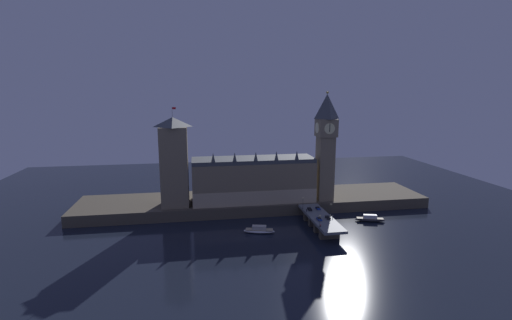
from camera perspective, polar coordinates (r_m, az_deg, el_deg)
ground_plane at (r=206.39m, az=1.49°, el=-10.47°), size 400.00×400.00×0.00m
embankment at (r=241.61m, az=-0.27°, el=-6.45°), size 220.00×42.00×6.71m
parliament_hall at (r=229.94m, az=-0.42°, el=-3.00°), size 74.77×22.75×32.33m
clock_tower at (r=231.69m, az=10.68°, el=2.51°), size 11.80×11.91×67.29m
victoria_tower at (r=222.59m, az=-12.47°, el=-0.29°), size 16.11×16.11×58.59m
bridge at (r=207.69m, az=9.89°, el=-9.17°), size 12.01×46.00×6.82m
car_northbound_lead at (r=216.16m, az=8.24°, el=-7.46°), size 1.92×4.44×1.60m
car_northbound_trail at (r=201.19m, az=9.70°, el=-8.93°), size 2.00×4.46×1.37m
car_southbound_lead at (r=204.10m, az=10.99°, el=-8.67°), size 1.95×4.29×1.51m
car_southbound_trail at (r=218.69m, az=9.49°, el=-7.32°), size 2.08×4.07×1.34m
pedestrian_near_rail at (r=191.60m, az=9.91°, el=-9.88°), size 0.38×0.38×1.60m
pedestrian_mid_walk at (r=204.91m, az=11.70°, el=-8.55°), size 0.38×0.38×1.76m
pedestrian_far_rail at (r=212.85m, az=7.78°, el=-7.67°), size 0.38×0.38×1.86m
street_lamp_near at (r=190.72m, az=9.79°, el=-8.98°), size 1.34×0.60×6.32m
street_lamp_mid at (r=207.40m, az=11.44°, el=-7.26°), size 1.34×0.60×7.22m
street_lamp_far at (r=217.15m, az=7.24°, el=-6.34°), size 1.34×0.60×7.06m
boat_upstream at (r=199.74m, az=0.50°, el=-10.75°), size 17.07×8.45×4.01m
boat_downstream at (r=225.84m, az=17.13°, el=-8.67°), size 17.37×8.44×4.03m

